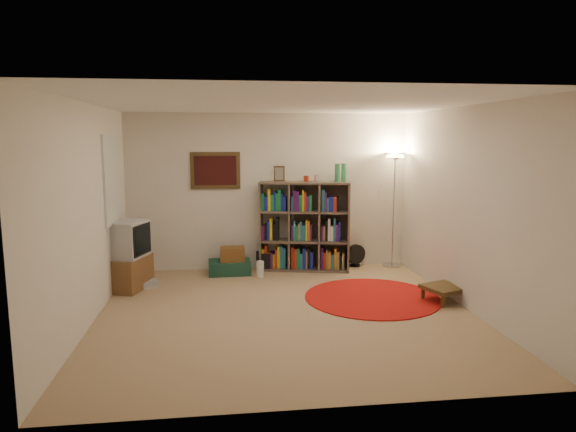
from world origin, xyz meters
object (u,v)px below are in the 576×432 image
Objects in this scene: floor_fan at (356,255)px; floor_lamp at (395,172)px; bookshelf at (303,227)px; suitcase at (230,267)px; side_table at (444,289)px; tv_stand at (128,256)px.

floor_lamp is at bearing -24.27° from floor_fan.
floor_fan is at bearing 16.72° from bookshelf.
suitcase is at bearing -162.09° from bookshelf.
bookshelf reaches higher than side_table.
floor_lamp is at bearing 12.68° from bookshelf.
tv_stand is at bearing -151.80° from bookshelf.
bookshelf is 2.72m from tv_stand.
floor_fan reaches higher than suitcase.
tv_stand reaches higher than suitcase.
side_table reaches higher than suitcase.
bookshelf is at bearing -179.17° from floor_lamp.
tv_stand is 1.60m from suitcase.
floor_lamp is 1.94× the size of tv_stand.
suitcase is (-2.08, -0.20, -0.08)m from floor_fan.
bookshelf is 1.03m from floor_fan.
side_table is (2.74, -1.75, 0.07)m from suitcase.
tv_stand reaches higher than side_table.
bookshelf is 2.48m from side_table.
bookshelf is 2.93× the size of side_table.
floor_lamp is 5.07× the size of floor_fan.
floor_fan is at bearing 32.47° from tv_stand.
bookshelf is 0.91× the size of floor_lamp.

